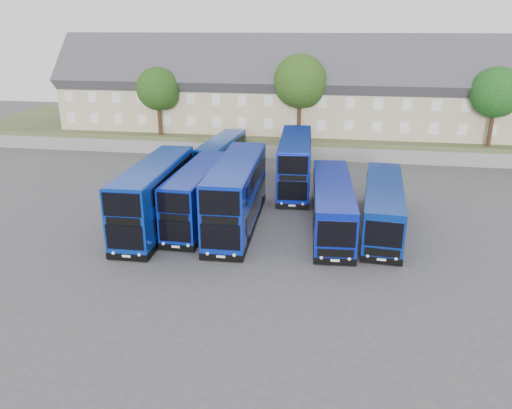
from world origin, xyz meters
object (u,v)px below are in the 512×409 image
Objects in this scene: dd_front_mid at (198,197)px; dd_front_left at (155,197)px; tree_west at (159,90)px; tree_mid at (301,83)px; coach_east_a at (332,206)px; tree_east at (497,94)px.

dd_front_left is at bearing -155.03° from dd_front_mid.
tree_mid is at bearing 1.79° from tree_west.
dd_front_left is 3.11m from dd_front_mid.
dd_front_mid is 9.85m from coach_east_a.
dd_front_mid is 33.72m from tree_east.
dd_front_left is at bearing -141.93° from tree_east.
dd_front_mid is 1.31× the size of tree_east.
tree_east reaches higher than coach_east_a.
tree_west reaches higher than coach_east_a.
tree_east reaches higher than dd_front_left.
dd_front_mid reaches higher than coach_east_a.
coach_east_a is 26.56m from tree_east.
tree_mid reaches higher than dd_front_left.
tree_mid is at bearing 97.49° from coach_east_a.
dd_front_mid is at bearing -64.10° from tree_west.
coach_east_a is 22.30m from tree_mid.
tree_west is (-10.26, 21.13, 4.97)m from dd_front_mid.
dd_front_left is 1.11× the size of dd_front_mid.
tree_mid is (5.74, 21.63, 5.99)m from dd_front_mid.
tree_west is 0.94× the size of tree_east.
coach_east_a is at bearing -78.99° from tree_mid.
tree_mid is (8.58, 22.89, 5.75)m from dd_front_left.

